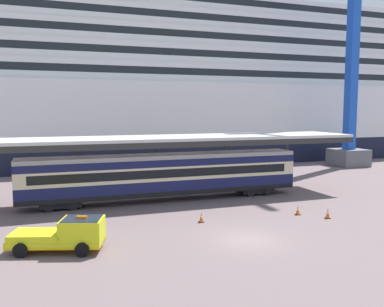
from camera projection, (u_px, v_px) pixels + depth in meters
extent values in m
plane|color=#685758|center=(247.00, 240.00, 25.54)|extent=(400.00, 400.00, 0.00)
cube|color=black|center=(56.00, 149.00, 65.70)|extent=(153.04, 30.92, 3.53)
cube|color=silver|center=(55.00, 112.00, 65.08)|extent=(153.04, 30.92, 8.24)
cube|color=silver|center=(54.00, 77.00, 64.50)|extent=(140.79, 28.45, 2.64)
cube|color=black|center=(56.00, 67.00, 51.20)|extent=(134.67, 0.12, 0.95)
cube|color=silver|center=(53.00, 60.00, 64.22)|extent=(135.16, 27.31, 2.64)
cube|color=black|center=(55.00, 46.00, 51.45)|extent=(129.29, 0.12, 0.95)
cube|color=silver|center=(52.00, 42.00, 63.94)|extent=(129.53, 26.17, 2.64)
cube|color=black|center=(54.00, 25.00, 51.71)|extent=(123.90, 0.12, 0.95)
cube|color=silver|center=(52.00, 25.00, 63.66)|extent=(123.90, 25.03, 2.64)
cube|color=black|center=(53.00, 5.00, 51.96)|extent=(118.51, 0.12, 0.95)
cube|color=silver|center=(51.00, 7.00, 63.38)|extent=(118.27, 23.90, 2.64)
cylinder|color=silver|center=(292.00, 10.00, 77.28)|extent=(1.00, 1.00, 2.96)
cube|color=silver|center=(163.00, 138.00, 36.46)|extent=(36.10, 6.20, 0.25)
cube|color=#292929|center=(172.00, 145.00, 33.69)|extent=(36.10, 0.20, 0.50)
cylinder|color=#292929|center=(77.00, 169.00, 36.90)|extent=(0.28, 0.28, 5.37)
cylinder|color=#292929|center=(155.00, 166.00, 39.29)|extent=(0.28, 0.28, 5.37)
cylinder|color=#292929|center=(225.00, 162.00, 41.69)|extent=(0.28, 0.28, 5.37)
cylinder|color=#292929|center=(287.00, 160.00, 44.08)|extent=(0.28, 0.28, 5.37)
cube|color=black|center=(165.00, 191.00, 36.49)|extent=(24.47, 2.80, 0.40)
cube|color=#141947|center=(165.00, 184.00, 36.42)|extent=(24.47, 2.80, 0.90)
cube|color=beige|center=(164.00, 172.00, 36.31)|extent=(24.47, 2.80, 1.20)
cube|color=black|center=(169.00, 174.00, 35.02)|extent=(22.51, 0.08, 0.72)
cube|color=#141947|center=(164.00, 162.00, 36.21)|extent=(24.47, 2.80, 0.60)
cube|color=#ACACAC|center=(164.00, 156.00, 36.16)|extent=(24.47, 2.69, 0.36)
cube|color=black|center=(60.00, 203.00, 33.61)|extent=(3.20, 2.35, 0.50)
cylinder|color=black|center=(49.00, 207.00, 32.22)|extent=(0.84, 0.12, 0.84)
cylinder|color=black|center=(73.00, 205.00, 32.81)|extent=(0.84, 0.12, 0.84)
cube|color=black|center=(254.00, 189.00, 39.45)|extent=(3.20, 2.35, 0.50)
cylinder|color=black|center=(251.00, 192.00, 38.05)|extent=(0.84, 0.12, 0.84)
cylinder|color=black|center=(268.00, 191.00, 38.65)|extent=(0.84, 0.12, 0.84)
cube|color=yellow|center=(57.00, 241.00, 23.42)|extent=(5.56, 3.50, 0.36)
cube|color=#F2B20C|center=(57.00, 243.00, 23.43)|extent=(5.57, 3.52, 0.12)
cube|color=yellow|center=(82.00, 228.00, 23.38)|extent=(2.77, 2.53, 1.10)
cube|color=#19232D|center=(82.00, 222.00, 23.35)|extent=(2.54, 2.39, 0.44)
cube|color=orange|center=(82.00, 217.00, 23.32)|extent=(0.59, 0.36, 0.16)
cube|color=yellow|center=(38.00, 235.00, 23.35)|extent=(3.36, 2.72, 0.36)
cylinder|color=black|center=(90.00, 238.00, 24.48)|extent=(0.84, 0.48, 0.80)
cylinder|color=black|center=(82.00, 250.00, 22.49)|extent=(0.84, 0.48, 0.80)
cylinder|color=black|center=(33.00, 239.00, 24.39)|extent=(0.84, 0.48, 0.80)
cylinder|color=black|center=(20.00, 250.00, 22.40)|extent=(0.84, 0.48, 0.80)
cube|color=black|center=(201.00, 222.00, 29.46)|extent=(0.36, 0.36, 0.04)
cone|color=#EA590F|center=(201.00, 217.00, 29.42)|extent=(0.30, 0.30, 0.68)
cylinder|color=white|center=(201.00, 217.00, 29.41)|extent=(0.17, 0.17, 0.09)
cube|color=black|center=(328.00, 218.00, 30.51)|extent=(0.36, 0.36, 0.04)
cone|color=#EA590F|center=(328.00, 213.00, 30.47)|extent=(0.30, 0.30, 0.73)
cylinder|color=white|center=(328.00, 212.00, 30.46)|extent=(0.17, 0.17, 0.10)
cube|color=black|center=(298.00, 214.00, 31.57)|extent=(0.36, 0.36, 0.04)
cone|color=#EA590F|center=(298.00, 210.00, 31.53)|extent=(0.30, 0.30, 0.66)
cylinder|color=white|center=(298.00, 210.00, 31.53)|extent=(0.17, 0.17, 0.09)
cube|color=#595960|center=(348.00, 158.00, 58.80)|extent=(4.40, 4.40, 2.40)
cube|color=blue|center=(354.00, 5.00, 56.56)|extent=(1.30, 1.30, 39.74)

